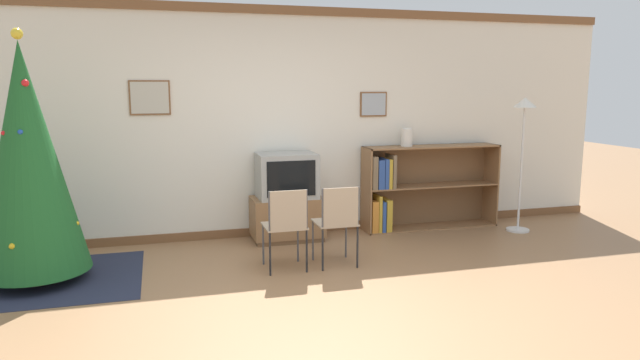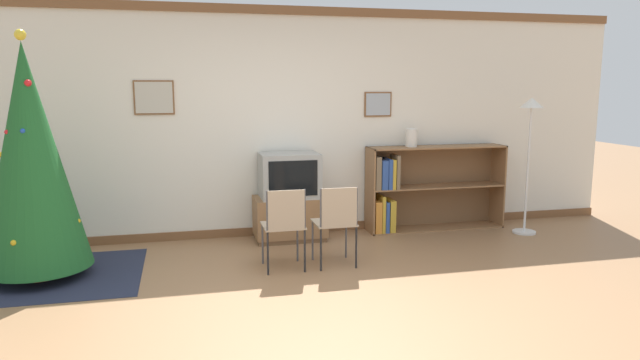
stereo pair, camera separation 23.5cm
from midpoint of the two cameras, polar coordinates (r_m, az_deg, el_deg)
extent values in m
plane|color=#936B47|center=(4.76, 0.83, -12.71)|extent=(24.00, 24.00, 0.00)
cube|color=silver|center=(6.81, -4.30, 5.69)|extent=(9.08, 0.08, 2.70)
cube|color=brown|center=(6.80, -4.36, 16.66)|extent=(9.08, 0.03, 0.10)
cube|color=brown|center=(6.97, -4.10, -5.07)|extent=(9.08, 0.03, 0.10)
cube|color=brown|center=(6.66, -15.29, 7.96)|extent=(0.44, 0.02, 0.38)
cube|color=#BCB7A8|center=(6.65, -15.29, 7.96)|extent=(0.40, 0.01, 0.35)
cube|color=brown|center=(7.11, 6.76, 7.53)|extent=(0.35, 0.02, 0.30)
cube|color=#9EA8B2|center=(7.10, 6.80, 7.52)|extent=(0.31, 0.01, 0.27)
cube|color=#23283D|center=(6.03, -25.15, -8.77)|extent=(1.85, 1.49, 0.01)
cylinder|color=maroon|center=(6.01, -25.18, -8.28)|extent=(0.36, 0.36, 0.10)
cone|color=#1E5B28|center=(5.79, -25.94, 2.07)|extent=(0.97, 0.97, 2.08)
sphere|color=yellow|center=(5.77, -26.75, 12.86)|extent=(0.10, 0.10, 0.10)
sphere|color=red|center=(6.18, -23.39, -3.02)|extent=(0.05, 0.05, 0.05)
sphere|color=red|center=(5.93, -25.46, 4.65)|extent=(0.05, 0.05, 0.05)
sphere|color=red|center=(5.70, -27.80, 4.26)|extent=(0.04, 0.04, 0.04)
sphere|color=gold|center=(5.79, -28.23, 2.24)|extent=(0.05, 0.05, 0.05)
sphere|color=gold|center=(5.79, -21.94, -3.83)|extent=(0.04, 0.04, 0.04)
sphere|color=#1E4CB2|center=(5.59, -26.53, 4.41)|extent=(0.04, 0.04, 0.04)
sphere|color=red|center=(5.67, -26.12, 8.70)|extent=(0.06, 0.06, 0.06)
sphere|color=gold|center=(5.57, -27.23, -5.61)|extent=(0.05, 0.05, 0.05)
cube|color=brown|center=(6.76, -2.03, -5.73)|extent=(0.79, 0.48, 0.05)
cube|color=olive|center=(6.70, -2.04, -3.64)|extent=(0.82, 0.49, 0.46)
cube|color=#9E9E99|center=(6.61, -2.07, 0.47)|extent=(0.68, 0.47, 0.52)
cube|color=black|center=(6.37, -1.63, 0.14)|extent=(0.56, 0.01, 0.40)
cube|color=tan|center=(5.63, -2.52, -4.58)|extent=(0.40, 0.40, 0.02)
cube|color=tan|center=(5.40, -2.14, -3.03)|extent=(0.35, 0.01, 0.38)
cylinder|color=#4C4C51|center=(5.82, -4.60, -6.35)|extent=(0.02, 0.02, 0.42)
cylinder|color=#4C4C51|center=(5.89, -1.12, -6.14)|extent=(0.02, 0.02, 0.42)
cylinder|color=#4C4C51|center=(5.48, -4.00, -7.35)|extent=(0.02, 0.02, 0.42)
cylinder|color=#4C4C51|center=(5.55, -0.31, -7.12)|extent=(0.02, 0.02, 0.42)
cylinder|color=#4C4C51|center=(5.43, -4.02, -5.36)|extent=(0.02, 0.02, 0.82)
cylinder|color=#4C4C51|center=(5.50, -0.31, -5.14)|extent=(0.02, 0.02, 0.82)
cube|color=tan|center=(5.75, 2.59, -4.28)|extent=(0.40, 0.40, 0.02)
cube|color=tan|center=(5.52, 3.16, -2.75)|extent=(0.35, 0.01, 0.38)
cylinder|color=#4C4C51|center=(5.92, 0.40, -6.04)|extent=(0.02, 0.02, 0.42)
cylinder|color=#4C4C51|center=(6.02, 3.75, -5.81)|extent=(0.02, 0.02, 0.42)
cylinder|color=#4C4C51|center=(5.59, 1.31, -7.00)|extent=(0.02, 0.02, 0.42)
cylinder|color=#4C4C51|center=(5.69, 4.83, -6.74)|extent=(0.02, 0.02, 0.42)
cylinder|color=#4C4C51|center=(5.54, 1.31, -5.04)|extent=(0.02, 0.02, 0.82)
cylinder|color=#4C4C51|center=(5.64, 4.86, -4.81)|extent=(0.02, 0.02, 0.82)
cube|color=olive|center=(6.99, 5.97, -1.07)|extent=(0.02, 0.36, 1.05)
cube|color=olive|center=(7.74, 18.17, -0.47)|extent=(0.02, 0.36, 1.05)
cube|color=olive|center=(7.25, 12.53, 3.24)|extent=(1.76, 0.36, 0.02)
cube|color=olive|center=(7.43, 12.24, -4.67)|extent=(1.76, 0.36, 0.02)
cube|color=olive|center=(7.32, 12.39, -0.60)|extent=(1.72, 0.36, 0.02)
cube|color=brown|center=(7.48, 11.80, -0.53)|extent=(1.76, 0.01, 1.05)
cube|color=orange|center=(7.02, 6.58, -3.64)|extent=(0.08, 0.24, 0.39)
cube|color=gold|center=(7.07, 7.00, -3.31)|extent=(0.04, 0.30, 0.45)
cube|color=#2D4C93|center=(7.09, 7.37, -3.57)|extent=(0.04, 0.30, 0.38)
cube|color=gold|center=(7.12, 7.88, -3.47)|extent=(0.07, 0.30, 0.39)
cube|color=#756047|center=(6.93, 6.55, 0.74)|extent=(0.07, 0.26, 0.40)
cube|color=#2D4C93|center=(6.94, 7.24, 0.55)|extent=(0.08, 0.21, 0.35)
cube|color=#2D4C93|center=(6.99, 7.68, 0.66)|extent=(0.05, 0.28, 0.36)
cube|color=gold|center=(7.02, 8.01, 0.67)|extent=(0.04, 0.30, 0.36)
cube|color=#756047|center=(7.02, 8.45, 0.86)|extent=(0.04, 0.27, 0.41)
cylinder|color=silver|center=(7.13, 10.07, 4.16)|extent=(0.14, 0.14, 0.22)
torus|color=silver|center=(7.12, 10.10, 5.02)|extent=(0.13, 0.13, 0.03)
cylinder|color=silver|center=(7.51, 20.58, -4.88)|extent=(0.28, 0.28, 0.03)
cylinder|color=silver|center=(7.37, 20.92, 0.90)|extent=(0.03, 0.03, 1.51)
cone|color=white|center=(7.30, 21.30, 7.22)|extent=(0.28, 0.28, 0.12)
camera|label=1|loc=(0.12, -88.85, 0.19)|focal=32.00mm
camera|label=2|loc=(0.12, 91.15, -0.19)|focal=32.00mm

